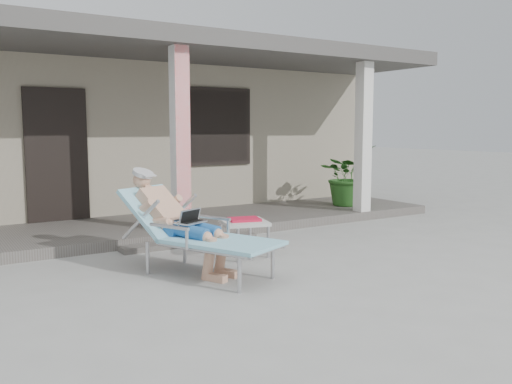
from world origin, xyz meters
TOP-DOWN VIEW (x-y plane):
  - ground at (0.00, 0.00)m, footprint 60.00×60.00m
  - house at (0.00, 6.50)m, footprint 10.40×5.40m
  - porch_deck at (0.00, 3.00)m, footprint 10.00×2.00m
  - porch_overhang at (0.00, 2.95)m, footprint 10.00×2.30m
  - porch_step at (0.00, 1.85)m, footprint 2.00×0.30m
  - lounger at (-0.66, 0.53)m, footprint 1.42×1.98m
  - side_table at (0.28, 0.86)m, footprint 0.67×0.67m
  - potted_palm at (3.76, 2.85)m, footprint 1.26×1.18m

SIDE VIEW (x-z plane):
  - ground at x=0.00m, z-range 0.00..0.00m
  - porch_step at x=0.00m, z-range 0.00..0.07m
  - porch_deck at x=0.00m, z-range 0.00..0.15m
  - side_table at x=0.28m, z-range 0.17..0.66m
  - potted_palm at x=3.76m, z-range 0.15..1.30m
  - lounger at x=-0.66m, z-range 0.14..1.40m
  - house at x=0.00m, z-range 0.02..3.32m
  - porch_overhang at x=0.00m, z-range 1.36..4.21m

